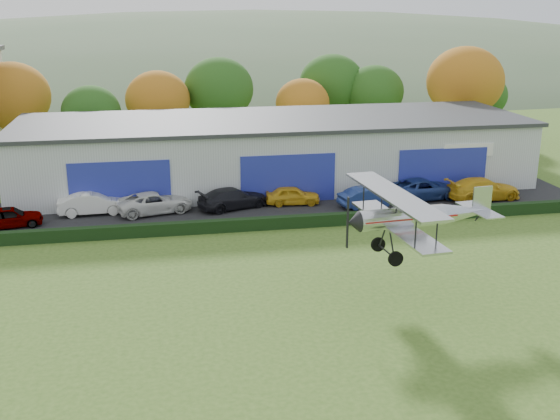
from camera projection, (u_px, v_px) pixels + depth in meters
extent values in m
plane|color=#3B5C1D|center=(273.00, 354.00, 28.24)|extent=(300.00, 300.00, 0.00)
cube|color=black|center=(263.00, 207.00, 48.49)|extent=(48.00, 9.00, 0.05)
cube|color=black|center=(275.00, 223.00, 43.87)|extent=(46.00, 0.60, 0.80)
cube|color=#B2B7BC|center=(274.00, 152.00, 54.68)|extent=(40.00, 12.00, 5.00)
cube|color=#2D3033|center=(274.00, 120.00, 53.90)|extent=(40.60, 12.60, 0.30)
cube|color=#242D9B|center=(120.00, 187.00, 47.11)|extent=(7.00, 0.12, 3.60)
cube|color=#242D9B|center=(288.00, 179.00, 49.21)|extent=(7.00, 0.12, 3.60)
cube|color=#242D9B|center=(442.00, 172.00, 51.30)|extent=(7.00, 0.12, 3.60)
cylinder|color=#3D2614|center=(18.00, 144.00, 62.39)|extent=(0.36, 0.36, 3.15)
ellipsoid|color=#A76E14|center=(12.00, 96.00, 61.08)|extent=(6.84, 6.84, 6.16)
cylinder|color=#3D2614|center=(94.00, 149.00, 61.84)|extent=(0.36, 0.36, 2.45)
ellipsoid|color=#1E4C14|center=(91.00, 112.00, 60.81)|extent=(5.32, 5.32, 4.79)
cylinder|color=#3D2614|center=(160.00, 141.00, 64.71)|extent=(0.36, 0.36, 2.80)
ellipsoid|color=#A76E14|center=(158.00, 100.00, 63.54)|extent=(6.08, 6.08, 5.47)
cylinder|color=#3D2614|center=(220.00, 133.00, 67.59)|extent=(0.36, 0.36, 3.15)
ellipsoid|color=#1E4C14|center=(219.00, 89.00, 66.27)|extent=(6.84, 6.84, 6.16)
cylinder|color=#3D2614|center=(302.00, 138.00, 67.21)|extent=(0.36, 0.36, 2.45)
ellipsoid|color=#A76E14|center=(302.00, 103.00, 66.19)|extent=(5.32, 5.32, 4.79)
cylinder|color=#3D2614|center=(373.00, 130.00, 70.43)|extent=(0.36, 0.36, 2.80)
ellipsoid|color=#1E4C14|center=(374.00, 92.00, 69.27)|extent=(6.08, 6.08, 5.47)
cylinder|color=#3D2614|center=(461.00, 131.00, 67.97)|extent=(0.36, 0.36, 3.50)
ellipsoid|color=#A76E14|center=(465.00, 81.00, 66.51)|extent=(7.60, 7.60, 6.84)
cylinder|color=#3D2614|center=(479.00, 128.00, 72.58)|extent=(0.36, 0.36, 2.45)
ellipsoid|color=#1E4C14|center=(482.00, 96.00, 71.56)|extent=(5.32, 5.32, 4.79)
cylinder|color=#3D2614|center=(331.00, 126.00, 71.56)|extent=(0.36, 0.36, 3.15)
ellipsoid|color=#1E4C14|center=(332.00, 84.00, 70.25)|extent=(6.84, 6.84, 6.16)
ellipsoid|color=#4C6642|center=(255.00, 127.00, 167.81)|extent=(320.00, 196.00, 56.00)
ellipsoid|color=#4C6642|center=(516.00, 98.00, 178.42)|extent=(240.00, 126.00, 36.00)
imported|color=gray|center=(9.00, 217.00, 43.91)|extent=(4.37, 2.42, 1.41)
imported|color=silver|center=(93.00, 203.00, 46.66)|extent=(4.82, 1.91, 1.56)
imported|color=silver|center=(155.00, 203.00, 46.97)|extent=(5.69, 3.61, 1.46)
imported|color=black|center=(233.00, 198.00, 48.00)|extent=(5.52, 3.68, 1.49)
imported|color=gold|center=(293.00, 195.00, 48.94)|extent=(4.06, 1.92, 1.34)
imported|color=navy|center=(368.00, 197.00, 48.46)|extent=(4.49, 2.31, 1.41)
imported|color=navy|center=(423.00, 189.00, 50.28)|extent=(5.88, 3.27, 1.56)
imported|color=gold|center=(483.00, 189.00, 50.14)|extent=(5.71, 2.60, 1.62)
cylinder|color=silver|center=(401.00, 218.00, 32.38)|extent=(4.41, 1.40, 1.03)
cone|color=silver|center=(465.00, 212.00, 33.26)|extent=(2.59, 1.24, 1.03)
cone|color=black|center=(354.00, 222.00, 31.75)|extent=(0.66, 1.07, 1.03)
cube|color=#A71914|center=(408.00, 216.00, 32.45)|extent=(4.87, 1.47, 0.07)
cube|color=black|center=(413.00, 207.00, 32.39)|extent=(1.42, 0.80, 0.29)
cube|color=silver|center=(397.00, 225.00, 32.42)|extent=(2.14, 8.31, 0.11)
cube|color=silver|center=(394.00, 195.00, 31.91)|extent=(2.30, 8.78, 0.11)
cylinder|color=black|center=(416.00, 230.00, 29.33)|extent=(0.07, 0.07, 1.48)
cylinder|color=black|center=(437.00, 228.00, 29.60)|extent=(0.07, 0.07, 1.48)
cylinder|color=black|center=(364.00, 194.00, 34.80)|extent=(0.07, 0.07, 1.48)
cylinder|color=black|center=(382.00, 193.00, 35.06)|extent=(0.07, 0.07, 1.48)
cylinder|color=black|center=(397.00, 205.00, 31.66)|extent=(0.09, 0.25, 0.85)
cylinder|color=black|center=(390.00, 200.00, 32.40)|extent=(0.09, 0.25, 0.85)
cylinder|color=black|center=(391.00, 241.00, 32.05)|extent=(0.15, 0.80, 1.40)
cylinder|color=black|center=(383.00, 235.00, 32.94)|extent=(0.15, 0.80, 1.40)
cylinder|color=black|center=(387.00, 251.00, 32.69)|extent=(0.27, 2.17, 0.08)
cylinder|color=black|center=(396.00, 259.00, 31.75)|extent=(0.74, 0.22, 0.73)
cylinder|color=black|center=(378.00, 244.00, 33.64)|extent=(0.74, 0.22, 0.73)
cylinder|color=black|center=(479.00, 216.00, 33.55)|extent=(0.42, 0.10, 0.48)
cube|color=silver|center=(479.00, 210.00, 33.45)|extent=(1.28, 3.05, 0.07)
cube|color=silver|center=(482.00, 199.00, 33.31)|extent=(1.03, 0.16, 1.26)
cube|color=black|center=(348.00, 223.00, 31.67)|extent=(0.08, 0.14, 2.51)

